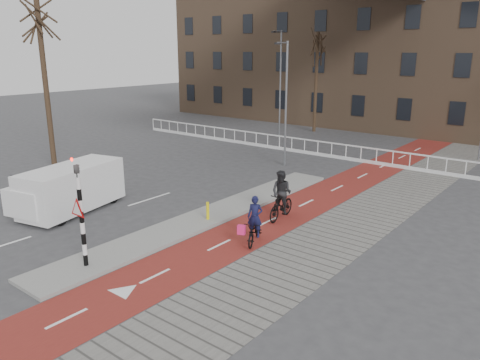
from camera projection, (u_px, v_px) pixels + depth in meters
The scene contains 15 objects.
ground at pixel (148, 253), 15.98m from camera, with size 120.00×120.00×0.00m, color #38383A.
bike_lane at pixel (327, 193), 22.62m from camera, with size 2.50×60.00×0.01m, color maroon.
sidewalk at pixel (383, 204), 20.94m from camera, with size 3.00×60.00×0.01m, color slate.
curb_island at pixel (211, 215), 19.40m from camera, with size 1.80×16.00×0.12m, color gray.
traffic_signal at pixel (80, 209), 14.28m from camera, with size 0.80×0.80×3.68m.
bollard at pixel (208, 211), 18.70m from camera, with size 0.12×0.12×0.72m, color yellow.
cyclist_near at pixel (255, 228), 16.64m from camera, with size 1.17×1.73×1.74m.
cyclist_far at pixel (281, 199), 18.92m from camera, with size 0.93×1.94×2.03m.
van at pixel (72, 188), 19.87m from camera, with size 2.82×4.87×1.97m.
railing at pixel (292, 147), 31.71m from camera, with size 28.00×0.10×0.99m.
townhouse_row at pixel (409, 36), 39.78m from camera, with size 46.00×10.00×15.90m.
tree_left at pixel (46, 85), 25.86m from camera, with size 0.30×0.30×9.55m, color black.
tree_mid at pixel (316, 83), 38.48m from camera, with size 0.27×0.27×8.00m, color black.
streetlight_near at pixel (286, 105), 27.04m from camera, with size 0.12×0.12×7.16m, color slate.
streetlight_left at pixel (280, 86), 35.02m from camera, with size 0.12×0.12×8.04m, color slate.
Camera 1 is at (11.64, -9.55, 6.72)m, focal length 35.00 mm.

